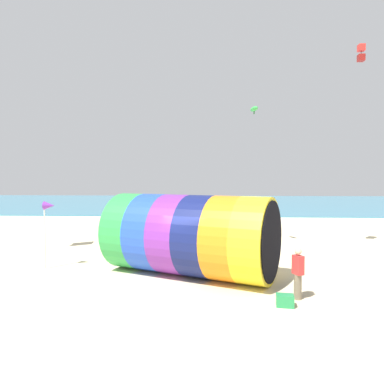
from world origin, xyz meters
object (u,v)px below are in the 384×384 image
at_px(giant_inflatable_tube, 190,235).
at_px(kite_green_parafoil, 254,109).
at_px(cooler_box, 285,301).
at_px(kite_handler, 298,273).
at_px(beach_flag, 49,209).
at_px(kite_red_box, 361,53).

height_order(giant_inflatable_tube, kite_green_parafoil, kite_green_parafoil).
distance_m(kite_green_parafoil, cooler_box, 11.62).
bearing_deg(kite_handler, beach_flag, 161.80).
relative_size(kite_handler, kite_green_parafoil, 1.87).
xyz_separation_m(beach_flag, cooler_box, (9.14, -3.83, -2.40)).
bearing_deg(cooler_box, giant_inflatable_tube, 133.46).
bearing_deg(cooler_box, beach_flag, 157.25).
height_order(kite_handler, beach_flag, beach_flag).
distance_m(kite_green_parafoil, beach_flag, 11.73).
bearing_deg(kite_handler, kite_green_parafoil, 92.82).
bearing_deg(kite_handler, kite_red_box, 60.91).
height_order(giant_inflatable_tube, cooler_box, giant_inflatable_tube).
bearing_deg(kite_green_parafoil, kite_red_box, 34.44).
xyz_separation_m(kite_handler, beach_flag, (-9.68, 3.18, 1.73)).
height_order(giant_inflatable_tube, kite_red_box, kite_red_box).
xyz_separation_m(giant_inflatable_tube, kite_red_box, (11.25, 11.12, 10.98)).
relative_size(giant_inflatable_tube, kite_handler, 4.43).
relative_size(giant_inflatable_tube, kite_green_parafoil, 8.28).
bearing_deg(beach_flag, kite_green_parafoil, 28.46).
distance_m(kite_handler, beach_flag, 10.34).
relative_size(kite_red_box, kite_green_parafoil, 1.38).
height_order(kite_handler, kite_green_parafoil, kite_green_parafoil).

